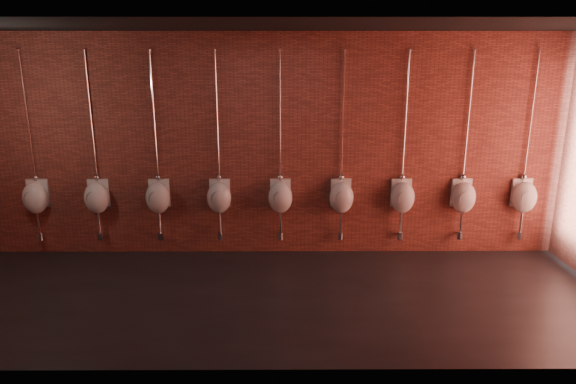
# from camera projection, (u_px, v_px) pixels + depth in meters

# --- Properties ---
(ground) EXTENTS (8.50, 8.50, 0.00)m
(ground) POSITION_uv_depth(u_px,v_px,m) (266.00, 297.00, 6.34)
(ground) COLOR black
(ground) RESTS_ON ground
(room_shell) EXTENTS (8.54, 3.04, 3.22)m
(room_shell) POSITION_uv_depth(u_px,v_px,m) (264.00, 136.00, 5.81)
(room_shell) COLOR black
(room_shell) RESTS_ON ground
(urinal_0) EXTENTS (0.38, 0.33, 2.71)m
(urinal_0) POSITION_uv_depth(u_px,v_px,m) (35.00, 197.00, 7.41)
(urinal_0) COLOR silver
(urinal_0) RESTS_ON ground
(urinal_1) EXTENTS (0.38, 0.33, 2.71)m
(urinal_1) POSITION_uv_depth(u_px,v_px,m) (97.00, 197.00, 7.42)
(urinal_1) COLOR silver
(urinal_1) RESTS_ON ground
(urinal_2) EXTENTS (0.38, 0.33, 2.71)m
(urinal_2) POSITION_uv_depth(u_px,v_px,m) (158.00, 196.00, 7.42)
(urinal_2) COLOR silver
(urinal_2) RESTS_ON ground
(urinal_3) EXTENTS (0.38, 0.33, 2.71)m
(urinal_3) POSITION_uv_depth(u_px,v_px,m) (219.00, 196.00, 7.43)
(urinal_3) COLOR silver
(urinal_3) RESTS_ON ground
(urinal_4) EXTENTS (0.38, 0.33, 2.71)m
(urinal_4) POSITION_uv_depth(u_px,v_px,m) (280.00, 196.00, 7.43)
(urinal_4) COLOR silver
(urinal_4) RESTS_ON ground
(urinal_5) EXTENTS (0.38, 0.33, 2.71)m
(urinal_5) POSITION_uv_depth(u_px,v_px,m) (341.00, 196.00, 7.44)
(urinal_5) COLOR silver
(urinal_5) RESTS_ON ground
(urinal_6) EXTENTS (0.38, 0.33, 2.71)m
(urinal_6) POSITION_uv_depth(u_px,v_px,m) (402.00, 196.00, 7.44)
(urinal_6) COLOR silver
(urinal_6) RESTS_ON ground
(urinal_7) EXTENTS (0.38, 0.33, 2.71)m
(urinal_7) POSITION_uv_depth(u_px,v_px,m) (463.00, 196.00, 7.45)
(urinal_7) COLOR silver
(urinal_7) RESTS_ON ground
(urinal_8) EXTENTS (0.38, 0.33, 2.71)m
(urinal_8) POSITION_uv_depth(u_px,v_px,m) (524.00, 196.00, 7.45)
(urinal_8) COLOR silver
(urinal_8) RESTS_ON ground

